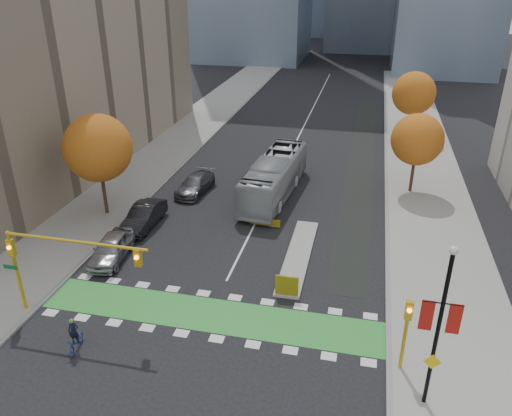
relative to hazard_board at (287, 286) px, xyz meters
The scene contains 22 objects.
ground 5.85m from the hazard_board, 133.60° to the right, with size 300.00×300.00×0.00m, color black.
sidewalk_west 23.59m from the hazard_board, 137.92° to the left, with size 7.00×120.00×0.15m, color gray.
sidewalk_east 18.45m from the hazard_board, 58.98° to the left, with size 7.00×120.00×0.15m, color gray.
curb_west 21.12m from the hazard_board, 131.54° to the left, with size 0.30×120.00×0.16m, color gray.
curb_east 16.92m from the hazard_board, 69.21° to the left, with size 0.30×120.00×0.16m, color gray.
bike_crossing 4.89m from the hazard_board, 145.98° to the right, with size 20.00×3.00×0.01m, color green.
centre_line 36.03m from the hazard_board, 96.38° to the left, with size 0.15×70.00×0.01m, color silver.
bike_lane_paint 26.05m from the hazard_board, 82.27° to the left, with size 2.50×50.00×0.01m, color black.
median_island 4.85m from the hazard_board, 90.00° to the left, with size 1.60×10.00×0.16m, color gray.
hazard_board is the anchor object (origin of this frame).
building_west 35.18m from the hazard_board, 147.56° to the left, with size 16.00×44.00×25.00m, color gray.
tree_west 18.44m from the hazard_board, 154.01° to the left, with size 5.20×5.20×8.22m.
tree_east_near 19.93m from the hazard_board, 65.80° to the left, with size 4.40×4.40×7.08m.
tree_east_far 35.13m from the hazard_board, 75.88° to the left, with size 4.80×4.80×7.65m.
traffic_signal_west 13.23m from the hazard_board, 158.45° to the right, with size 8.53×0.56×5.20m.
traffic_signal_east 8.26m from the hazard_board, 35.92° to the right, with size 0.35×0.43×4.10m.
banner_lamppost 10.76m from the hazard_board, 41.79° to the right, with size 1.65×0.36×8.28m.
cyclist 12.10m from the hazard_board, 144.54° to the right, with size 0.84×1.78×1.97m.
bus 14.96m from the hazard_board, 103.99° to the left, with size 2.93×12.54×3.49m, color #9EA2A5.
parked_car_a 12.42m from the hazard_board, behind, with size 1.97×4.90×1.67m, color gray.
parked_car_b 13.88m from the hazard_board, 151.51° to the left, with size 1.79×5.13×1.69m, color black.
parked_car_c 17.14m from the hazard_board, 127.78° to the left, with size 2.14×5.26×1.53m, color #4A4A4F.
Camera 1 is at (7.77, -20.40, 17.95)m, focal length 35.00 mm.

